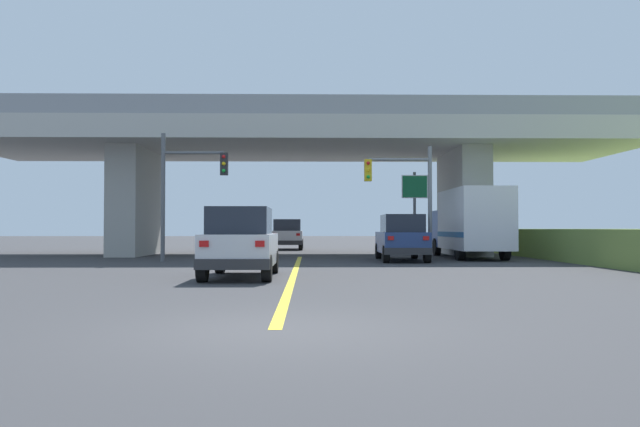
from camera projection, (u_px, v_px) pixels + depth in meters
ground at (301, 255)px, 33.09m from camera, size 160.00×160.00×0.00m
overpass_bridge at (301, 153)px, 33.22m from camera, size 35.12×10.12×7.59m
lane_divider_stripe at (294, 273)px, 19.63m from camera, size 0.20×22.03×0.01m
suv_lead at (241, 243)px, 17.81m from camera, size 1.96×4.37×2.02m
suv_crossing at (401, 238)px, 27.00m from camera, size 2.06×4.85×2.02m
box_truck at (470, 223)px, 29.28m from camera, size 2.33×7.34×3.24m
sedan_oncoming at (288, 234)px, 41.46m from camera, size 2.05×4.74×2.02m
traffic_signal_nearside at (406, 187)px, 27.03m from camera, size 2.98×0.36×5.03m
traffic_signal_farside at (185, 182)px, 26.28m from camera, size 2.85×0.36×5.49m
highway_sign at (415, 196)px, 30.63m from camera, size 1.30×0.17×4.23m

